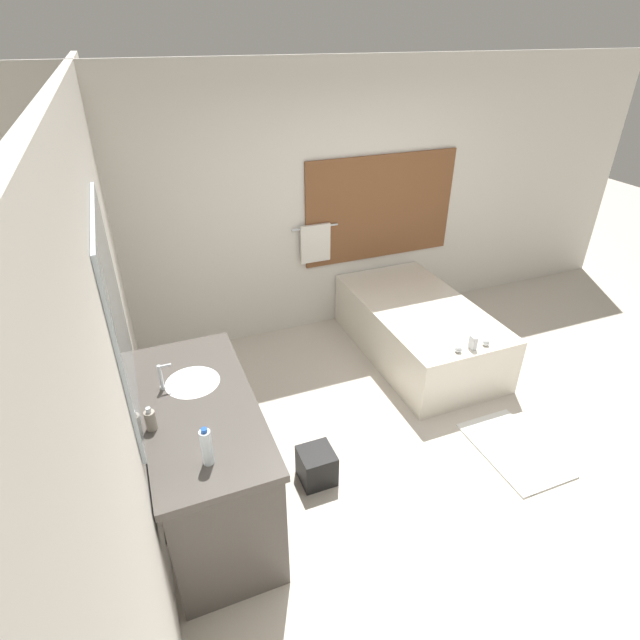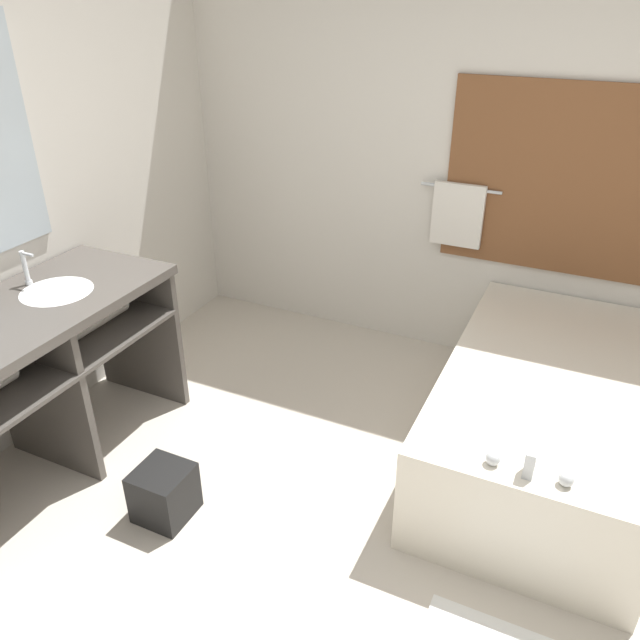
% 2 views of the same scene
% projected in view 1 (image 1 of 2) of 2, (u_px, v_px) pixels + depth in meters
% --- Properties ---
extents(ground_plane, '(16.00, 16.00, 0.00)m').
position_uv_depth(ground_plane, '(447.00, 446.00, 4.00)').
color(ground_plane, beige).
rests_on(ground_plane, ground).
extents(wall_back_with_blinds, '(7.40, 0.13, 2.70)m').
position_uv_depth(wall_back_with_blinds, '(341.00, 203.00, 5.11)').
color(wall_back_with_blinds, silver).
rests_on(wall_back_with_blinds, ground_plane).
extents(wall_left_with_mirror, '(0.08, 7.40, 2.70)m').
position_uv_depth(wall_left_with_mirror, '(120.00, 371.00, 2.61)').
color(wall_left_with_mirror, silver).
rests_on(wall_left_with_mirror, ground_plane).
extents(vanity_counter, '(0.68, 1.50, 0.92)m').
position_uv_depth(vanity_counter, '(204.00, 432.00, 3.20)').
color(vanity_counter, '#4C4742').
rests_on(vanity_counter, ground_plane).
extents(sink_faucet, '(0.09, 0.04, 0.18)m').
position_uv_depth(sink_faucet, '(161.00, 378.00, 3.13)').
color(sink_faucet, silver).
rests_on(sink_faucet, vanity_counter).
extents(bathtub, '(1.01, 1.85, 0.67)m').
position_uv_depth(bathtub, '(418.00, 327.00, 5.01)').
color(bathtub, silver).
rests_on(bathtub, ground_plane).
extents(water_bottle_1, '(0.06, 0.06, 0.24)m').
position_uv_depth(water_bottle_1, '(207.00, 447.00, 2.58)').
color(water_bottle_1, white).
rests_on(water_bottle_1, vanity_counter).
extents(soap_dispenser, '(0.06, 0.06, 0.15)m').
position_uv_depth(soap_dispenser, '(151.00, 420.00, 2.83)').
color(soap_dispenser, gray).
rests_on(soap_dispenser, vanity_counter).
extents(waste_bin, '(0.25, 0.25, 0.26)m').
position_uv_depth(waste_bin, '(317.00, 466.00, 3.65)').
color(waste_bin, black).
rests_on(waste_bin, ground_plane).
extents(bath_mat, '(0.52, 0.82, 0.02)m').
position_uv_depth(bath_mat, '(514.00, 450.00, 3.96)').
color(bath_mat, white).
rests_on(bath_mat, ground_plane).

